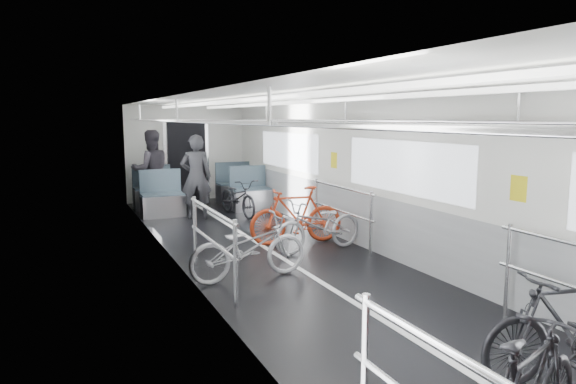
# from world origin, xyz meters

# --- Properties ---
(car_shell) EXTENTS (3.02, 14.01, 2.41)m
(car_shell) POSITION_xyz_m (0.00, 1.78, 1.13)
(car_shell) COLOR black
(car_shell) RESTS_ON ground
(bike_left_far) EXTENTS (1.63, 0.62, 0.85)m
(bike_left_far) POSITION_xyz_m (-0.79, 0.22, 0.42)
(bike_left_far) COLOR #B5B4B9
(bike_left_far) RESTS_ON floor
(bike_right_near) EXTENTS (1.61, 0.75, 0.93)m
(bike_right_near) POSITION_xyz_m (0.62, -3.32, 0.47)
(bike_right_near) COLOR black
(bike_right_near) RESTS_ON floor
(bike_right_mid) EXTENTS (1.67, 0.77, 0.84)m
(bike_right_mid) POSITION_xyz_m (0.70, 1.08, 0.42)
(bike_right_mid) COLOR #9C9CA0
(bike_right_mid) RESTS_ON floor
(bike_right_far) EXTENTS (1.65, 0.65, 0.97)m
(bike_right_far) POSITION_xyz_m (0.59, 1.68, 0.48)
(bike_right_far) COLOR #B13315
(bike_right_far) RESTS_ON floor
(bike_aisle) EXTENTS (0.75, 1.60, 0.81)m
(bike_aisle) POSITION_xyz_m (0.48, 4.40, 0.40)
(bike_aisle) COLOR black
(bike_aisle) RESTS_ON floor
(person_standing) EXTENTS (0.72, 0.55, 1.76)m
(person_standing) POSITION_xyz_m (-0.39, 4.50, 0.88)
(person_standing) COLOR black
(person_standing) RESTS_ON floor
(person_seated) EXTENTS (0.91, 0.73, 1.82)m
(person_seated) POSITION_xyz_m (-1.05, 6.00, 0.91)
(person_seated) COLOR #35313A
(person_seated) RESTS_ON floor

